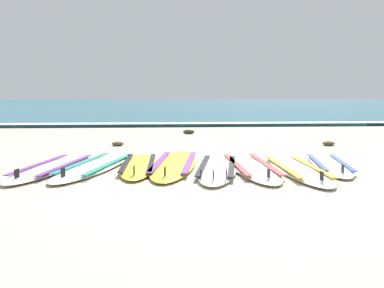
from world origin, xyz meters
name	(u,v)px	position (x,y,z in m)	size (l,w,h in m)	color
ground_plane	(227,174)	(0.00, 0.00, 0.00)	(80.00, 80.00, 0.00)	#C1B599
sea	(175,103)	(0.00, 37.23, 0.05)	(80.00, 60.00, 0.10)	#23667A
wave_foam_strip	(192,125)	(0.00, 7.59, 0.06)	(80.00, 0.72, 0.11)	white
surfboard_0	(53,167)	(-2.45, 0.48, 0.04)	(1.00, 2.36, 0.18)	silver
surfboard_1	(97,165)	(-1.85, 0.55, 0.04)	(1.19, 2.51, 0.18)	white
surfboard_2	(139,165)	(-1.23, 0.54, 0.04)	(0.53, 2.07, 0.18)	yellow
surfboard_3	(174,164)	(-0.70, 0.60, 0.04)	(0.96, 2.57, 0.18)	yellow
surfboard_4	(217,168)	(-0.10, 0.26, 0.04)	(0.97, 2.32, 0.18)	silver
surfboard_5	(250,166)	(0.40, 0.34, 0.04)	(0.64, 2.38, 0.18)	white
surfboard_6	(296,169)	(1.01, 0.12, 0.04)	(0.59, 2.30, 0.18)	silver
surfboard_7	(329,164)	(1.61, 0.41, 0.04)	(0.88, 2.04, 0.18)	white
seaweed_clump_near_shoreline	(189,132)	(-0.23, 5.21, 0.06)	(0.32, 0.25, 0.11)	#2D381E
seaweed_clump_mid_sand	(118,144)	(-1.85, 2.91, 0.04)	(0.25, 0.20, 0.09)	#4C4228
seaweed_clump_by_the_boards	(329,143)	(2.58, 2.66, 0.05)	(0.26, 0.21, 0.09)	#4C4228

